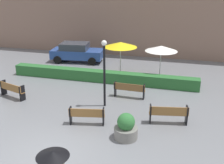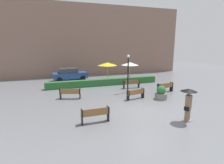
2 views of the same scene
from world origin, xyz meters
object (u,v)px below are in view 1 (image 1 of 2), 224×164
Objects in this scene: bench_back_row at (129,89)px; lamp_post at (104,66)px; parked_car at (77,52)px; planter_pot at (126,128)px; bench_far_right at (169,113)px; patio_umbrella_white at (161,48)px; bench_far_left at (12,89)px; patio_umbrella_yellow at (121,45)px; bench_mid_center at (87,115)px.

bench_back_row is 0.51× the size of lamp_post.
parked_car reaches higher than bench_back_row.
planter_pot is 12.31m from parked_car.
lamp_post reaches higher than parked_car.
bench_back_row is 4.32m from planter_pot.
bench_back_row is 0.99× the size of bench_far_right.
lamp_post is at bearing -115.93° from patio_umbrella_white.
bench_back_row is 4.12m from patio_umbrella_white.
patio_umbrella_yellow reaches higher than bench_far_left.
patio_umbrella_yellow is at bearing 174.69° from patio_umbrella_white.
bench_far_right is 1.58× the size of planter_pot.
patio_umbrella_yellow reaches higher than parked_car.
bench_far_left is 0.50× the size of lamp_post.
patio_umbrella_yellow reaches higher than bench_mid_center.
bench_mid_center is at bearing -109.27° from bench_back_row.
lamp_post is 5.23m from patio_umbrella_yellow.
bench_far_right is at bearing -58.89° from patio_umbrella_yellow.
bench_far_left is at bearing -95.12° from parked_car.
bench_far_left is 0.97× the size of bench_far_right.
bench_mid_center is at bearing -95.62° from lamp_post.
bench_far_left is 9.57m from patio_umbrella_white.
patio_umbrella_white is at bearing 69.79° from bench_mid_center.
parked_car is at bearing 84.88° from bench_far_left.
lamp_post is at bearing -85.68° from patio_umbrella_yellow.
planter_pot is (-1.64, -1.73, -0.05)m from bench_far_right.
patio_umbrella_white reaches higher than bench_far_left.
bench_far_left is 1.05× the size of bench_mid_center.
lamp_post is at bearing 122.11° from planter_pot.
bench_far_right is 0.42× the size of parked_car.
bench_mid_center is at bearing 161.51° from planter_pot.
bench_mid_center is 0.72× the size of patio_umbrella_white.
lamp_post is (-1.04, -1.42, 1.68)m from bench_back_row.
bench_mid_center is 2.10m from planter_pot.
bench_far_left is 0.74× the size of patio_umbrella_yellow.
parked_car is (-4.29, 2.44, -1.38)m from patio_umbrella_yellow.
bench_far_left is at bearing -131.97° from patio_umbrella_yellow.
patio_umbrella_white is at bearing -20.83° from parked_car.
bench_back_row is at bearing -47.41° from parked_car.
bench_far_right is 11.93m from parked_car.
patio_umbrella_white reaches higher than planter_pot.
planter_pot is at bearing -80.19° from bench_back_row.
bench_far_right is at bearing -17.94° from lamp_post.
planter_pot is (0.74, -4.26, -0.03)m from bench_back_row.
lamp_post is at bearing -126.21° from bench_back_row.
lamp_post is (-1.78, 2.83, 1.72)m from planter_pot.
bench_far_left is at bearing -176.30° from lamp_post.
parked_car is at bearing 132.59° from bench_back_row.
planter_pot is 0.49× the size of patio_umbrella_white.
lamp_post is at bearing 3.70° from bench_far_left.
bench_far_left reaches higher than bench_back_row.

